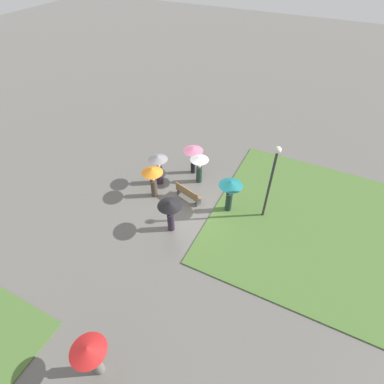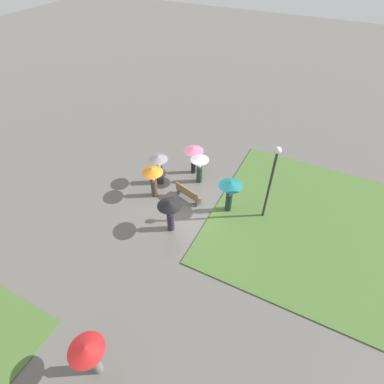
{
  "view_description": "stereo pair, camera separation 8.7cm",
  "coord_description": "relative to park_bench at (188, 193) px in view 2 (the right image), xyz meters",
  "views": [
    {
      "loc": [
        -5.08,
        9.72,
        11.39
      ],
      "look_at": [
        -0.13,
        -0.34,
        1.01
      ],
      "focal_mm": 28.0,
      "sensor_mm": 36.0,
      "label": 1
    },
    {
      "loc": [
        -5.16,
        9.68,
        11.39
      ],
      "look_at": [
        -0.13,
        -0.34,
        1.01
      ],
      "focal_mm": 28.0,
      "sensor_mm": 36.0,
      "label": 2
    }
  ],
  "objects": [
    {
      "name": "crowd_person_white",
      "position": [
        0.13,
        -1.66,
        0.76
      ],
      "size": [
        1.04,
        1.04,
        1.74
      ],
      "rotation": [
        0.0,
        0.0,
        2.05
      ],
      "color": "#1E3328",
      "rests_on": "ground_plane"
    },
    {
      "name": "lawn_patch_near",
      "position": [
        -6.02,
        -1.2,
        -0.43
      ],
      "size": [
        8.92,
        9.95,
        0.06
      ],
      "color": "#4C7033",
      "rests_on": "ground_plane"
    },
    {
      "name": "park_bench",
      "position": [
        0.0,
        0.0,
        0.0
      ],
      "size": [
        1.6,
        0.83,
        0.9
      ],
      "rotation": [
        0.0,
        0.0,
        -0.28
      ],
      "color": "brown",
      "rests_on": "ground_plane"
    },
    {
      "name": "lone_walker_near_lawn",
      "position": [
        -1.05,
        8.75,
        1.0
      ],
      "size": [
        1.15,
        1.15,
        1.95
      ],
      "rotation": [
        0.0,
        0.0,
        4.89
      ],
      "color": "slate",
      "rests_on": "ground_plane"
    },
    {
      "name": "ground_plane",
      "position": [
        -0.27,
        0.67,
        -0.46
      ],
      "size": [
        90.0,
        90.0,
        0.0
      ],
      "primitive_type": "plane",
      "color": "#66635E"
    },
    {
      "name": "crowd_person_black",
      "position": [
        -0.19,
        2.2,
        0.96
      ],
      "size": [
        1.15,
        1.15,
        1.87
      ],
      "rotation": [
        0.0,
        0.0,
        0.14
      ],
      "color": "#2D2333",
      "rests_on": "ground_plane"
    },
    {
      "name": "crowd_person_teal",
      "position": [
        -2.22,
        -0.24,
        1.05
      ],
      "size": [
        1.19,
        1.19,
        1.98
      ],
      "rotation": [
        0.0,
        0.0,
        5.55
      ],
      "color": "#1E3328",
      "rests_on": "ground_plane"
    },
    {
      "name": "lamp_post",
      "position": [
        -3.98,
        -0.66,
        2.28
      ],
      "size": [
        0.32,
        0.32,
        4.24
      ],
      "color": "#2D2D30",
      "rests_on": "ground_plane"
    },
    {
      "name": "crowd_person_pink",
      "position": [
        0.81,
        -2.27,
        0.91
      ],
      "size": [
        1.16,
        1.16,
        1.75
      ],
      "rotation": [
        0.0,
        0.0,
        3.9
      ],
      "color": "black",
      "rests_on": "ground_plane"
    },
    {
      "name": "crowd_person_grey",
      "position": [
        2.1,
        -0.56,
        0.83
      ],
      "size": [
        1.06,
        1.06,
        1.9
      ],
      "rotation": [
        0.0,
        0.0,
        0.51
      ],
      "color": "#2D2333",
      "rests_on": "ground_plane"
    },
    {
      "name": "crowd_person_orange",
      "position": [
        1.81,
        0.51,
        0.99
      ],
      "size": [
        1.12,
        1.12,
        1.91
      ],
      "rotation": [
        0.0,
        0.0,
        5.5
      ],
      "color": "#47382D",
      "rests_on": "ground_plane"
    }
  ]
}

